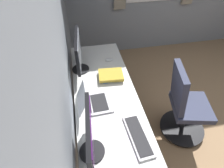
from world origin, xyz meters
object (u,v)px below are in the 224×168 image
at_px(monitor_primary, 90,136).
at_px(office_chair, 184,107).
at_px(laptop_leftmost, 92,101).
at_px(book_stack_near, 111,75).
at_px(mouse_main, 109,60).
at_px(keyboard_main, 138,136).
at_px(monitor_secondary, 78,52).
at_px(drawer_pedestal, 108,134).

xyz_separation_m(monitor_primary, office_chair, (0.48, -1.11, -0.50)).
relative_size(laptop_leftmost, office_chair, 0.35).
xyz_separation_m(laptop_leftmost, book_stack_near, (0.37, -0.25, -0.02)).
bearing_deg(mouse_main, keyboard_main, -178.00).
distance_m(monitor_secondary, keyboard_main, 1.10).
bearing_deg(office_chair, laptop_leftmost, 89.67).
xyz_separation_m(drawer_pedestal, keyboard_main, (-0.30, -0.21, 0.39)).
bearing_deg(monitor_secondary, laptop_leftmost, -172.86).
height_order(drawer_pedestal, laptop_leftmost, laptop_leftmost).
xyz_separation_m(drawer_pedestal, monitor_secondary, (0.69, 0.19, 0.63)).
height_order(drawer_pedestal, book_stack_near, book_stack_near).
height_order(drawer_pedestal, monitor_primary, monitor_primary).
bearing_deg(monitor_secondary, mouse_main, -73.18).
xyz_separation_m(keyboard_main, mouse_main, (1.10, 0.04, 0.01)).
bearing_deg(book_stack_near, monitor_secondary, 57.57).
relative_size(drawer_pedestal, office_chair, 0.72).
distance_m(drawer_pedestal, office_chair, 0.94).
bearing_deg(book_stack_near, mouse_main, -6.33).
xyz_separation_m(laptop_leftmost, office_chair, (-0.01, -1.05, -0.32)).
xyz_separation_m(monitor_secondary, book_stack_near, (-0.21, -0.33, -0.22)).
relative_size(monitor_secondary, office_chair, 0.56).
xyz_separation_m(monitor_primary, mouse_main, (1.16, -0.35, -0.21)).
distance_m(book_stack_near, office_chair, 0.93).
xyz_separation_m(monitor_primary, laptop_leftmost, (0.48, -0.06, -0.18)).
relative_size(drawer_pedestal, keyboard_main, 1.62).
bearing_deg(drawer_pedestal, book_stack_near, -15.77).
relative_size(drawer_pedestal, monitor_secondary, 1.28).
bearing_deg(laptop_leftmost, book_stack_near, -34.80).
xyz_separation_m(drawer_pedestal, book_stack_near, (0.48, -0.14, 0.41)).
bearing_deg(drawer_pedestal, mouse_main, -12.11).
height_order(monitor_secondary, office_chair, monitor_secondary).
bearing_deg(office_chair, monitor_primary, 113.22).
distance_m(mouse_main, office_chair, 1.06).
bearing_deg(monitor_primary, keyboard_main, -81.11).
distance_m(monitor_primary, laptop_leftmost, 0.52).
bearing_deg(monitor_secondary, drawer_pedestal, -164.58).
distance_m(keyboard_main, office_chair, 0.88).
bearing_deg(mouse_main, office_chair, -132.33).
relative_size(drawer_pedestal, mouse_main, 6.68).
distance_m(drawer_pedestal, keyboard_main, 0.54).
relative_size(keyboard_main, book_stack_near, 1.49).
xyz_separation_m(drawer_pedestal, monitor_primary, (-0.37, 0.18, 0.61)).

